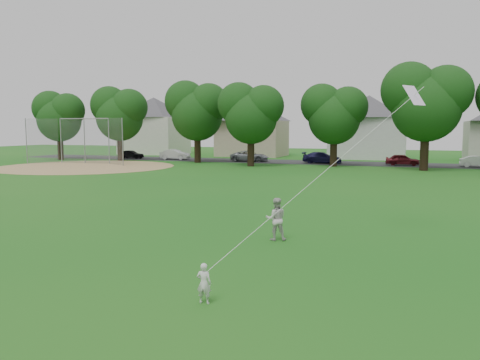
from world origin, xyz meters
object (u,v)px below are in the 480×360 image
(older_boy, at_px, (276,219))
(kite, at_px, (333,164))
(baseball_backstop, at_px, (82,141))
(toddler, at_px, (204,283))

(older_boy, height_order, kite, kite)
(older_boy, relative_size, baseball_backstop, 0.13)
(older_boy, distance_m, baseball_backstop, 40.62)
(toddler, bearing_deg, older_boy, -93.77)
(older_boy, bearing_deg, kite, 118.92)
(baseball_backstop, bearing_deg, kite, -42.10)
(toddler, relative_size, baseball_backstop, 0.08)
(toddler, distance_m, kite, 5.46)
(older_boy, bearing_deg, toddler, 70.31)
(toddler, bearing_deg, baseball_backstop, -52.95)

